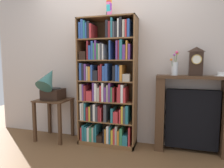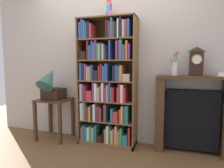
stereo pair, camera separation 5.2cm
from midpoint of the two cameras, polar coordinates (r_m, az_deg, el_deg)
ground_plane at (r=3.09m, az=-1.29°, el=-17.70°), size 7.57×6.40×0.02m
wall_back at (r=3.07m, az=3.13°, el=8.13°), size 4.57×0.08×2.69m
bookshelf at (r=2.92m, az=-1.14°, el=-0.89°), size 0.86×0.34×1.89m
cup_stack at (r=3.04m, az=-0.31°, el=21.02°), size 0.08×0.08×0.26m
side_table_left at (r=3.34m, az=-16.05°, el=-7.13°), size 0.51×0.46×0.66m
gramophone at (r=3.21m, az=-16.98°, el=-0.16°), size 0.31×0.48×0.56m
fireplace_mantel at (r=2.93m, az=22.81°, el=-8.42°), size 0.97×0.26×1.07m
mantel_clock at (r=2.82m, az=23.89°, el=6.11°), size 0.17×0.13×0.38m
flower_vase at (r=2.80m, az=18.44°, el=4.72°), size 0.11×0.12×0.33m
teacup_with_saucer at (r=2.87m, az=29.83°, el=2.44°), size 0.15×0.15×0.05m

